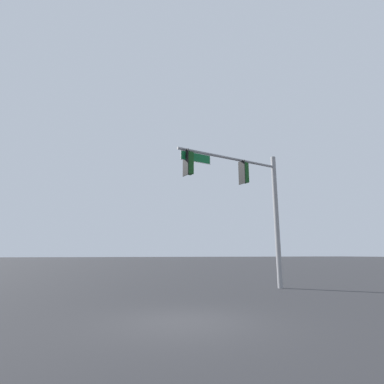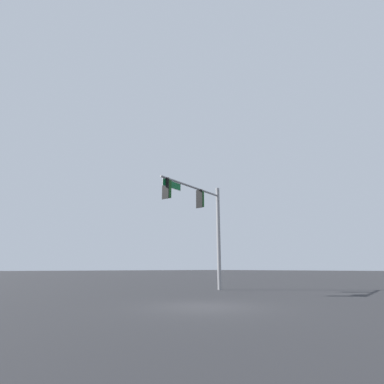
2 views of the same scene
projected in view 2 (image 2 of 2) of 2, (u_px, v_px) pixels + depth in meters
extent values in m
plane|color=#2D2D30|center=(205.00, 307.00, 11.79)|extent=(400.00, 400.00, 0.00)
cylinder|color=gray|center=(219.00, 237.00, 22.00)|extent=(0.28, 0.28, 7.43)
cylinder|color=gray|center=(193.00, 187.00, 20.32)|extent=(6.23, 1.45, 0.14)
cube|color=black|center=(199.00, 199.00, 20.74)|extent=(0.14, 0.51, 1.30)
cube|color=#144719|center=(201.00, 199.00, 20.89)|extent=(0.42, 0.39, 1.10)
cylinder|color=#144719|center=(201.00, 191.00, 21.04)|extent=(0.04, 0.04, 0.12)
cylinder|color=#340503|center=(202.00, 195.00, 21.13)|extent=(0.07, 0.22, 0.22)
cylinder|color=yellow|center=(202.00, 200.00, 21.05)|extent=(0.07, 0.22, 0.22)
cylinder|color=black|center=(202.00, 204.00, 20.96)|extent=(0.07, 0.22, 0.22)
cube|color=black|center=(165.00, 188.00, 18.05)|extent=(0.14, 0.51, 1.30)
cube|color=#144719|center=(168.00, 189.00, 18.20)|extent=(0.42, 0.39, 1.10)
cylinder|color=#144719|center=(168.00, 179.00, 18.35)|extent=(0.04, 0.04, 0.12)
cylinder|color=#340503|center=(170.00, 184.00, 18.43)|extent=(0.07, 0.22, 0.22)
cylinder|color=yellow|center=(170.00, 190.00, 18.35)|extent=(0.07, 0.22, 0.22)
cylinder|color=black|center=(170.00, 195.00, 18.27)|extent=(0.07, 0.22, 0.22)
cube|color=#0F602D|center=(172.00, 185.00, 18.59)|extent=(1.62, 0.38, 0.42)
cube|color=white|center=(172.00, 185.00, 18.59)|extent=(1.68, 0.38, 0.48)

